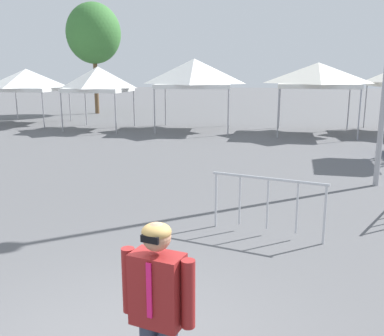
# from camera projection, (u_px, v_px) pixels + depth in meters

# --- Properties ---
(canopy_tent_behind_right) EXTENTS (3.54, 3.54, 2.97)m
(canopy_tent_behind_right) POSITION_uv_depth(u_px,v_px,m) (27.00, 80.00, 23.53)
(canopy_tent_behind_right) COLOR #9E9EA3
(canopy_tent_behind_right) RESTS_ON ground
(canopy_tent_left_of_center) EXTENTS (2.95, 2.95, 3.08)m
(canopy_tent_left_of_center) POSITION_uv_depth(u_px,v_px,m) (98.00, 79.00, 21.33)
(canopy_tent_left_of_center) COLOR #9E9EA3
(canopy_tent_left_of_center) RESTS_ON ground
(canopy_tent_far_left) EXTENTS (3.77, 3.77, 3.45)m
(canopy_tent_far_left) POSITION_uv_depth(u_px,v_px,m) (194.00, 73.00, 21.00)
(canopy_tent_far_left) COLOR #9E9EA3
(canopy_tent_far_left) RESTS_ON ground
(canopy_tent_center) EXTENTS (3.72, 3.72, 3.25)m
(canopy_tent_center) POSITION_uv_depth(u_px,v_px,m) (318.00, 75.00, 19.77)
(canopy_tent_center) COLOR #9E9EA3
(canopy_tent_center) RESTS_ON ground
(person_foreground) EXTENTS (0.63, 0.35, 1.78)m
(person_foreground) POSITION_uv_depth(u_px,v_px,m) (158.00, 310.00, 3.49)
(person_foreground) COLOR #33384C
(person_foreground) RESTS_ON ground
(tree_behind_tents_right) EXTENTS (3.57, 3.57, 7.23)m
(tree_behind_tents_right) POSITION_uv_depth(u_px,v_px,m) (94.00, 34.00, 28.49)
(tree_behind_tents_right) COLOR brown
(tree_behind_tents_right) RESTS_ON ground
(crowd_barrier_near_person) EXTENTS (2.03, 0.65, 1.08)m
(crowd_barrier_near_person) POSITION_uv_depth(u_px,v_px,m) (268.00, 195.00, 7.71)
(crowd_barrier_near_person) COLOR #B7BABF
(crowd_barrier_near_person) RESTS_ON ground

